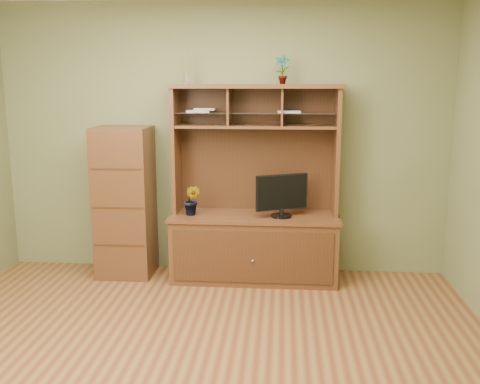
# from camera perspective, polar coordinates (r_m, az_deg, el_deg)

# --- Properties ---
(room) EXTENTS (4.54, 4.04, 2.74)m
(room) POSITION_cam_1_polar(r_m,az_deg,el_deg) (3.44, -5.56, 2.15)
(room) COLOR brown
(room) RESTS_ON ground
(media_hutch) EXTENTS (1.66, 0.61, 1.90)m
(media_hutch) POSITION_cam_1_polar(r_m,az_deg,el_deg) (5.26, 1.55, -3.74)
(media_hutch) COLOR #492714
(media_hutch) RESTS_ON room
(monitor) EXTENTS (0.49, 0.25, 0.41)m
(monitor) POSITION_cam_1_polar(r_m,az_deg,el_deg) (5.10, 4.47, -0.30)
(monitor) COLOR black
(monitor) RESTS_ON media_hutch
(orchid_plant) EXTENTS (0.19, 0.17, 0.30)m
(orchid_plant) POSITION_cam_1_polar(r_m,az_deg,el_deg) (5.18, -5.13, -0.88)
(orchid_plant) COLOR #255D20
(orchid_plant) RESTS_ON media_hutch
(top_plant) EXTENTS (0.16, 0.12, 0.27)m
(top_plant) POSITION_cam_1_polar(r_m,az_deg,el_deg) (5.15, 4.53, 12.91)
(top_plant) COLOR #305F21
(top_plant) RESTS_ON media_hutch
(reed_diffuser) EXTENTS (0.06, 0.06, 0.29)m
(reed_diffuser) POSITION_cam_1_polar(r_m,az_deg,el_deg) (5.23, -5.73, 12.63)
(reed_diffuser) COLOR silver
(reed_diffuser) RESTS_ON media_hutch
(magazines) EXTENTS (1.11, 0.19, 0.04)m
(magazines) POSITION_cam_1_polar(r_m,az_deg,el_deg) (5.18, -1.13, 8.67)
(magazines) COLOR #A3A3A8
(magazines) RESTS_ON media_hutch
(side_cabinet) EXTENTS (0.53, 0.49, 1.49)m
(side_cabinet) POSITION_cam_1_polar(r_m,az_deg,el_deg) (5.44, -12.18, -1.05)
(side_cabinet) COLOR #492714
(side_cabinet) RESTS_ON room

